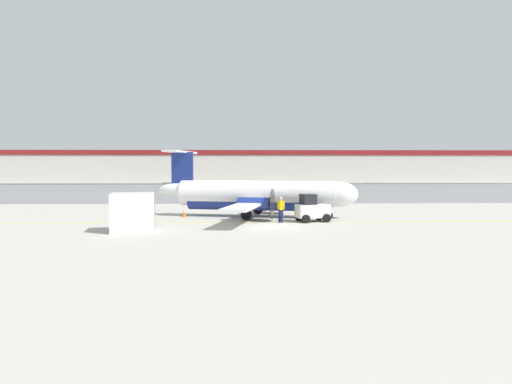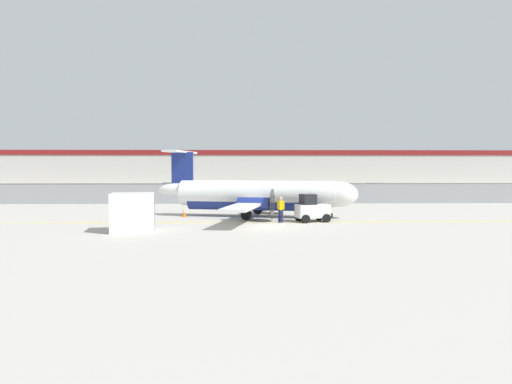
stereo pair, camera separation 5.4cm
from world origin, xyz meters
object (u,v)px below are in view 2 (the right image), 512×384
(cargo_container, at_px, (133,212))
(parked_car_0, at_px, (138,190))
(parked_car_6, at_px, (334,189))
(baggage_tug, at_px, (312,209))
(parked_car_5, at_px, (304,189))
(traffic_cone_near_right, at_px, (315,210))
(parked_car_3, at_px, (231,189))
(parked_car_2, at_px, (209,188))
(ground_crew_worker, at_px, (281,208))
(parked_car_4, at_px, (279,189))
(parked_car_1, at_px, (172,189))
(parked_car_7, at_px, (376,189))
(commuter_airplane, at_px, (260,195))
(traffic_cone_near_left, at_px, (184,213))

(cargo_container, xyz_separation_m, parked_car_0, (-6.80, 31.03, -0.21))
(parked_car_6, bearing_deg, baggage_tug, 73.89)
(parked_car_5, bearing_deg, traffic_cone_near_right, -103.19)
(parked_car_0, relative_size, parked_car_3, 0.97)
(parked_car_5, bearing_deg, parked_car_2, 160.83)
(ground_crew_worker, relative_size, parked_car_4, 0.40)
(baggage_tug, height_order, parked_car_1, baggage_tug)
(baggage_tug, xyz_separation_m, ground_crew_worker, (-2.14, -0.35, 0.10))
(parked_car_1, distance_m, parked_car_4, 14.25)
(parked_car_4, xyz_separation_m, parked_car_5, (3.36, 0.44, 0.00))
(parked_car_3, relative_size, parked_car_7, 1.01)
(ground_crew_worker, distance_m, parked_car_0, 31.11)
(commuter_airplane, xyz_separation_m, parked_car_3, (-2.89, 27.43, -0.71))
(parked_car_0, bearing_deg, parked_car_1, -131.56)
(parked_car_4, xyz_separation_m, parked_car_7, (12.84, 0.84, 0.00))
(traffic_cone_near_left, relative_size, parked_car_7, 0.15)
(ground_crew_worker, relative_size, traffic_cone_near_left, 2.66)
(parked_car_1, bearing_deg, traffic_cone_near_left, -77.30)
(commuter_airplane, distance_m, parked_car_2, 28.34)
(parked_car_4, relative_size, parked_car_6, 1.00)
(traffic_cone_near_right, relative_size, parked_car_0, 0.15)
(parked_car_2, xyz_separation_m, parked_car_3, (2.95, -0.29, 0.00))
(ground_crew_worker, height_order, parked_car_4, same)
(cargo_container, relative_size, parked_car_2, 0.61)
(cargo_container, distance_m, parked_car_7, 40.78)
(parked_car_0, distance_m, parked_car_2, 9.52)
(parked_car_2, bearing_deg, parked_car_4, 154.20)
(parked_car_0, height_order, parked_car_3, same)
(baggage_tug, height_order, parked_car_7, baggage_tug)
(ground_crew_worker, distance_m, parked_car_3, 31.23)
(cargo_container, distance_m, parked_car_6, 38.32)
(baggage_tug, height_order, cargo_container, cargo_container)
(parked_car_0, height_order, parked_car_5, same)
(commuter_airplane, xyz_separation_m, parked_car_4, (3.30, 24.75, -0.71))
(parked_car_5, bearing_deg, ground_crew_worker, -108.40)
(baggage_tug, distance_m, parked_car_6, 30.17)
(ground_crew_worker, height_order, parked_car_0, same)
(commuter_airplane, bearing_deg, parked_car_0, 133.92)
(parked_car_4, bearing_deg, commuter_airplane, 84.47)
(parked_car_0, xyz_separation_m, parked_car_5, (20.99, 1.79, 0.00))
(traffic_cone_near_right, bearing_deg, parked_car_2, 111.82)
(parked_car_5, bearing_deg, traffic_cone_near_left, -123.92)
(ground_crew_worker, distance_m, traffic_cone_near_right, 6.43)
(parked_car_7, bearing_deg, parked_car_0, -0.56)
(parked_car_3, bearing_deg, traffic_cone_near_left, 77.94)
(traffic_cone_near_right, bearing_deg, parked_car_0, 131.29)
(parked_car_4, bearing_deg, parked_car_5, -170.44)
(parked_car_3, bearing_deg, traffic_cone_near_right, 99.81)
(traffic_cone_near_right, xyz_separation_m, parked_car_2, (-10.29, 25.70, 0.58))
(parked_car_2, distance_m, parked_car_4, 9.61)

